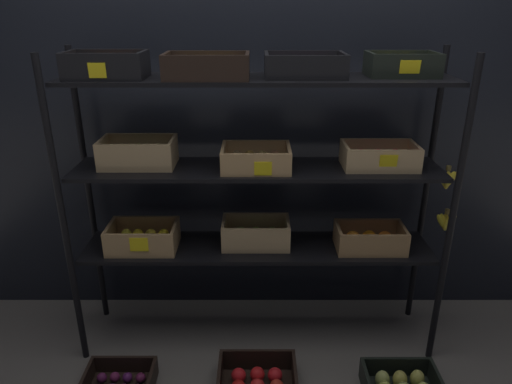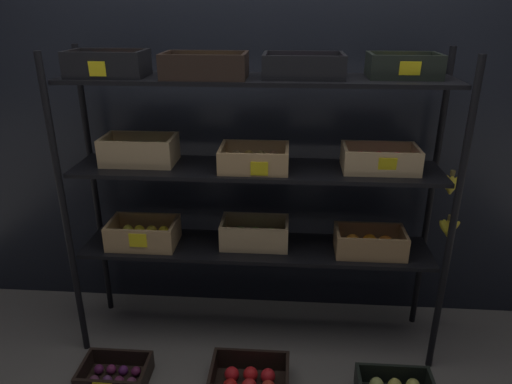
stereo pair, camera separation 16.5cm
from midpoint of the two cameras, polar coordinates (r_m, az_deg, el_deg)
name	(u,v)px [view 2 (the right image)]	position (r m, az deg, el deg)	size (l,w,h in m)	color
ground_plane	(256,333)	(2.77, 1.78, -16.84)	(10.00, 10.00, 0.00)	#605B56
storefront_wall	(261,114)	(2.60, 2.47, 9.47)	(4.22, 0.12, 2.35)	black
display_rack	(255,165)	(2.28, 2.01, 3.30)	(1.94, 0.40, 1.55)	black
crate_ground_plum	(115,375)	(2.55, -14.87, -20.78)	(0.33, 0.23, 0.10)	black
crate_ground_apple_red	(250,381)	(2.43, 1.31, -22.01)	(0.38, 0.26, 0.13)	black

